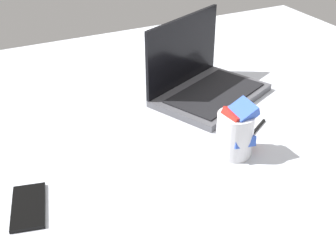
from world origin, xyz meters
The scene contains 5 objects.
bed_mattress centered at (0.00, 0.00, 9.00)cm, with size 180.00×140.00×18.00cm, color #B7BCC6.
laptop centered at (5.85, 3.94, 22.41)cm, with size 39.58×34.65×23.00cm.
snack_cup centered at (-2.79, -26.45, 24.15)cm, with size 10.52×9.00×14.39cm.
cell_phone centered at (-52.45, -24.39, 18.40)cm, with size 6.80×14.00×0.80cm, color black.
charger_cable centered at (6.20, -21.52, 18.30)cm, with size 17.00×0.60×0.60cm, color black.
Camera 1 is at (-57.28, -100.29, 80.94)cm, focal length 47.46 mm.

